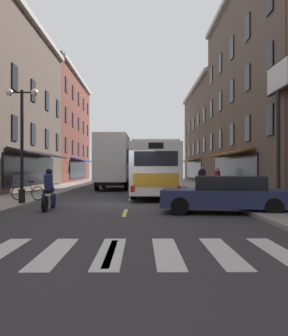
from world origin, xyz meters
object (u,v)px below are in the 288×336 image
transit_bus (154,169)px  sedan_mid (118,177)px  sedan_near (226,194)px  street_lamp_twin (22,140)px  billboard_sign (278,96)px  motorcycle_rider (49,192)px  pedestrian_near (202,177)px  box_truck (113,162)px  bicycle_near (28,193)px  pedestrian_far (217,179)px  pedestrian_mid (204,177)px

transit_bus → sedan_mid: transit_bus is taller
sedan_near → street_lamp_twin: (-8.34, 2.58, 2.22)m
billboard_sign → motorcycle_rider: (-10.10, -2.60, -4.35)m
transit_bus → pedestrian_near: 4.91m
motorcycle_rider → sedan_near: bearing=-8.8°
box_truck → pedestrian_near: 7.18m
billboard_sign → street_lamp_twin: size_ratio=1.30×
transit_bus → pedestrian_near: transit_bus is taller
bicycle_near → pedestrian_near: size_ratio=0.99×
sedan_mid → pedestrian_near: 15.25m
pedestrian_near → street_lamp_twin: 14.41m
billboard_sign → pedestrian_far: size_ratio=4.05×
box_truck → pedestrian_near: (6.60, -2.60, -1.12)m
transit_bus → street_lamp_twin: (-6.08, -7.23, 1.29)m
billboard_sign → pedestrian_far: billboard_sign is taller
sedan_near → sedan_mid: same height
box_truck → billboard_sign: bearing=-54.4°
sedan_mid → pedestrian_near: size_ratio=2.60×
transit_bus → motorcycle_rider: (-4.51, -8.77, -0.92)m
billboard_sign → pedestrian_near: (-2.04, 9.49, -4.02)m
sedan_mid → street_lamp_twin: bearing=-96.5°
sedan_mid → pedestrian_far: (7.65, -15.44, 0.26)m
sedan_near → sedan_mid: bearing=101.8°
pedestrian_near → street_lamp_twin: street_lamp_twin is taller
transit_bus → pedestrian_far: (4.33, 1.49, -0.66)m
transit_bus → pedestrian_mid: size_ratio=7.43×
pedestrian_mid → bicycle_near: bearing=10.5°
box_truck → pedestrian_near: box_truck is taller
sedan_mid → pedestrian_mid: 12.43m
billboard_sign → motorcycle_rider: size_ratio=3.15×
pedestrian_mid → pedestrian_far: size_ratio=1.02×
motorcycle_rider → pedestrian_far: pedestrian_far is taller
billboard_sign → sedan_near: (-3.33, -3.65, -4.36)m
bicycle_near → billboard_sign: bearing=-2.1°
sedan_near → street_lamp_twin: street_lamp_twin is taller
motorcycle_rider → bicycle_near: motorcycle_rider is taller
sedan_mid → pedestrian_near: (6.88, -13.60, 0.34)m
transit_bus → sedan_near: (2.27, -9.81, -0.93)m
pedestrian_near → pedestrian_far: (0.77, -1.83, -0.08)m
billboard_sign → sedan_mid: billboard_sign is taller
sedan_near → pedestrian_far: (2.06, 11.30, 0.26)m
transit_bus → motorcycle_rider: transit_bus is taller
sedan_near → pedestrian_mid: (2.08, 16.97, 0.29)m
motorcycle_rider → street_lamp_twin: bearing=135.6°
transit_bus → box_truck: size_ratio=1.65×
box_truck → bicycle_near: bearing=-105.5°
sedan_near → pedestrian_near: (1.29, 13.14, 0.34)m
bicycle_near → pedestrian_near: (9.84, 9.06, 0.54)m
sedan_mid → street_lamp_twin: size_ratio=0.88×
motorcycle_rider → pedestrian_far: (8.83, 10.26, 0.25)m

